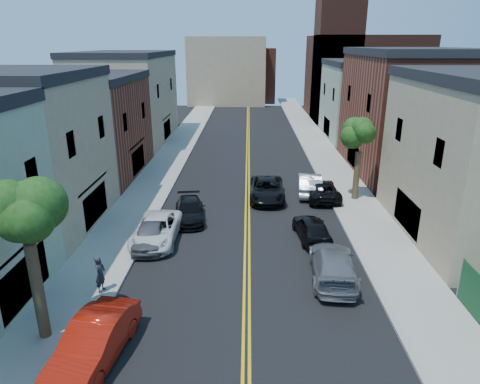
# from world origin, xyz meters

# --- Properties ---
(sidewalk_left) EXTENTS (3.20, 100.00, 0.15)m
(sidewalk_left) POSITION_xyz_m (-7.90, 40.00, 0.07)
(sidewalk_left) COLOR gray
(sidewalk_left) RESTS_ON ground
(sidewalk_right) EXTENTS (3.20, 100.00, 0.15)m
(sidewalk_right) POSITION_xyz_m (7.90, 40.00, 0.07)
(sidewalk_right) COLOR gray
(sidewalk_right) RESTS_ON ground
(curb_left) EXTENTS (0.30, 100.00, 0.15)m
(curb_left) POSITION_xyz_m (-6.15, 40.00, 0.07)
(curb_left) COLOR gray
(curb_left) RESTS_ON ground
(curb_right) EXTENTS (0.30, 100.00, 0.15)m
(curb_right) POSITION_xyz_m (6.15, 40.00, 0.07)
(curb_right) COLOR gray
(curb_right) RESTS_ON ground
(bldg_left_tan_near) EXTENTS (9.00, 10.00, 9.00)m
(bldg_left_tan_near) POSITION_xyz_m (-14.00, 25.00, 4.50)
(bldg_left_tan_near) COLOR #998466
(bldg_left_tan_near) RESTS_ON ground
(bldg_left_brick) EXTENTS (9.00, 12.00, 8.00)m
(bldg_left_brick) POSITION_xyz_m (-14.00, 36.00, 4.00)
(bldg_left_brick) COLOR brown
(bldg_left_brick) RESTS_ON ground
(bldg_left_tan_far) EXTENTS (9.00, 16.00, 9.50)m
(bldg_left_tan_far) POSITION_xyz_m (-14.00, 50.00, 4.75)
(bldg_left_tan_far) COLOR #998466
(bldg_left_tan_far) RESTS_ON ground
(bldg_right_brick) EXTENTS (9.00, 14.00, 10.00)m
(bldg_right_brick) POSITION_xyz_m (14.00, 38.00, 5.00)
(bldg_right_brick) COLOR brown
(bldg_right_brick) RESTS_ON ground
(bldg_right_palegrn) EXTENTS (9.00, 12.00, 8.50)m
(bldg_right_palegrn) POSITION_xyz_m (14.00, 52.00, 4.25)
(bldg_right_palegrn) COLOR gray
(bldg_right_palegrn) RESTS_ON ground
(church) EXTENTS (16.20, 14.20, 22.60)m
(church) POSITION_xyz_m (16.33, 67.07, 7.24)
(church) COLOR #4C2319
(church) RESTS_ON ground
(backdrop_left) EXTENTS (14.00, 8.00, 12.00)m
(backdrop_left) POSITION_xyz_m (-4.00, 82.00, 6.00)
(backdrop_left) COLOR #998466
(backdrop_left) RESTS_ON ground
(backdrop_center) EXTENTS (10.00, 8.00, 10.00)m
(backdrop_center) POSITION_xyz_m (0.00, 86.00, 5.00)
(backdrop_center) COLOR brown
(backdrop_center) RESTS_ON ground
(tree_left_mid) EXTENTS (5.20, 5.20, 9.29)m
(tree_left_mid) POSITION_xyz_m (-7.88, 14.01, 6.58)
(tree_left_mid) COLOR #392E1C
(tree_left_mid) RESTS_ON sidewalk_left
(tree_right_far) EXTENTS (4.40, 4.40, 8.03)m
(tree_right_far) POSITION_xyz_m (7.92, 30.01, 5.76)
(tree_right_far) COLOR #392E1C
(tree_right_far) RESTS_ON sidewalk_right
(red_sedan) EXTENTS (2.36, 5.09, 1.61)m
(red_sedan) POSITION_xyz_m (-5.50, 12.80, 0.81)
(red_sedan) COLOR #B61A0C
(red_sedan) RESTS_ON ground
(white_pickup) EXTENTS (2.46, 5.25, 1.45)m
(white_pickup) POSITION_xyz_m (-5.28, 22.81, 0.73)
(white_pickup) COLOR silver
(white_pickup) RESTS_ON ground
(grey_car_left) EXTENTS (1.95, 4.39, 1.47)m
(grey_car_left) POSITION_xyz_m (-5.50, 22.25, 0.73)
(grey_car_left) COLOR #515258
(grey_car_left) RESTS_ON ground
(black_car_left) EXTENTS (2.42, 4.69, 1.30)m
(black_car_left) POSITION_xyz_m (-3.80, 26.05, 0.65)
(black_car_left) COLOR black
(black_car_left) RESTS_ON ground
(grey_car_right) EXTENTS (2.55, 5.39, 1.52)m
(grey_car_right) POSITION_xyz_m (4.21, 18.82, 0.76)
(grey_car_right) COLOR slate
(grey_car_right) RESTS_ON ground
(black_car_right) EXTENTS (2.14, 4.32, 1.42)m
(black_car_right) POSITION_xyz_m (3.80, 23.25, 0.71)
(black_car_right) COLOR black
(black_car_right) RESTS_ON ground
(silver_car_right) EXTENTS (2.09, 4.97, 1.60)m
(silver_car_right) POSITION_xyz_m (4.76, 31.46, 0.80)
(silver_car_right) COLOR #B6BABF
(silver_car_right) RESTS_ON ground
(dark_car_right_far) EXTENTS (2.34, 4.97, 1.37)m
(dark_car_right_far) POSITION_xyz_m (5.50, 30.36, 0.69)
(dark_car_right_far) COLOR black
(dark_car_right_far) RESTS_ON ground
(black_suv_lane) EXTENTS (2.59, 5.45, 1.50)m
(black_suv_lane) POSITION_xyz_m (1.43, 30.16, 0.75)
(black_suv_lane) COLOR black
(black_suv_lane) RESTS_ON ground
(pedestrian_left) EXTENTS (0.52, 0.70, 1.76)m
(pedestrian_left) POSITION_xyz_m (-6.70, 17.20, 1.03)
(pedestrian_left) COLOR #24242B
(pedestrian_left) RESTS_ON sidewalk_left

